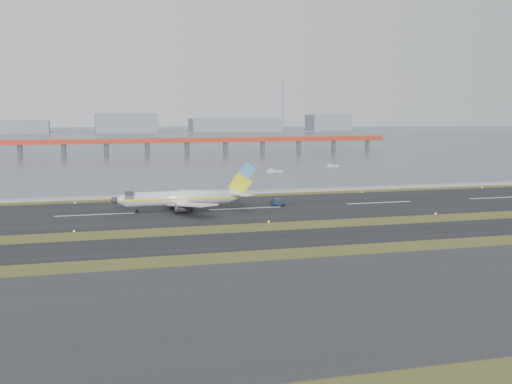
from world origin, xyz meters
TOP-DOWN VIEW (x-y plane):
  - ground at (0.00, 0.00)m, footprint 1000.00×1000.00m
  - apron_strip at (0.00, -55.00)m, footprint 1000.00×50.00m
  - taxiway_strip at (0.00, -12.00)m, footprint 1000.00×18.00m
  - runway_strip at (0.00, 30.00)m, footprint 1000.00×45.00m
  - seawall at (0.00, 60.00)m, footprint 1000.00×2.50m
  - bay_water at (0.00, 460.00)m, footprint 1400.00×800.00m
  - red_pier at (20.00, 250.00)m, footprint 260.00×5.00m
  - far_shoreline at (13.62, 620.00)m, footprint 1400.00×80.00m
  - airliner at (-16.63, 31.12)m, footprint 38.52×32.89m
  - pushback_tug at (9.87, 31.86)m, footprint 3.66×2.32m
  - workboat_near at (36.57, 124.00)m, footprint 7.89×3.36m
  - workboat_far at (70.69, 141.91)m, footprint 7.09×3.76m

SIDE VIEW (x-z plane):
  - ground at x=0.00m, z-range 0.00..0.00m
  - bay_water at x=0.00m, z-range -0.65..0.65m
  - apron_strip at x=0.00m, z-range 0.00..0.10m
  - taxiway_strip at x=0.00m, z-range 0.00..0.10m
  - runway_strip at x=0.00m, z-range 0.00..0.10m
  - seawall at x=0.00m, z-range 0.00..1.00m
  - workboat_far at x=70.69m, z-range -0.30..1.34m
  - workboat_near at x=36.57m, z-range -0.34..1.52m
  - pushback_tug at x=9.87m, z-range -0.03..2.22m
  - airliner at x=-16.63m, z-range -2.94..9.86m
  - far_shoreline at x=13.62m, z-range -24.18..36.32m
  - red_pier at x=20.00m, z-range 2.18..12.38m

